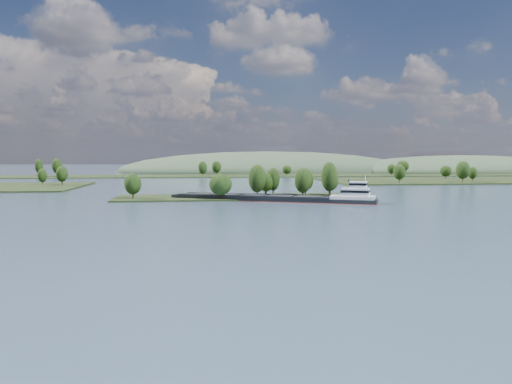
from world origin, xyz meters
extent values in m
plane|color=#35455D|center=(0.00, 120.00, 0.00)|extent=(1800.00, 1800.00, 0.00)
cube|color=black|center=(0.00, 180.00, 0.00)|extent=(100.00, 30.00, 1.20)
cylinder|color=black|center=(24.39, 169.91, 2.55)|extent=(0.50, 0.50, 3.89)
ellipsoid|color=black|center=(24.39, 169.91, 7.49)|extent=(6.66, 6.66, 10.00)
cylinder|color=black|center=(12.54, 191.82, 2.14)|extent=(0.50, 0.50, 3.07)
ellipsoid|color=black|center=(12.54, 191.82, 6.04)|extent=(8.80, 8.80, 7.90)
cylinder|color=black|center=(6.52, 172.35, 2.76)|extent=(0.50, 0.50, 4.33)
ellipsoid|color=black|center=(6.52, 172.35, 8.27)|extent=(6.98, 6.98, 11.13)
cylinder|color=black|center=(11.74, 184.26, 2.16)|extent=(0.50, 0.50, 3.12)
ellipsoid|color=black|center=(11.74, 184.26, 6.13)|extent=(6.47, 6.47, 8.02)
cylinder|color=black|center=(-8.23, 167.55, 2.21)|extent=(0.50, 0.50, 3.22)
ellipsoid|color=black|center=(-8.23, 167.55, 6.30)|extent=(8.78, 8.78, 8.27)
cylinder|color=black|center=(-41.96, 174.79, 2.21)|extent=(0.50, 0.50, 3.21)
ellipsoid|color=black|center=(-41.96, 174.79, 6.29)|extent=(6.64, 6.64, 8.26)
cylinder|color=black|center=(14.90, 185.05, 2.50)|extent=(0.50, 0.50, 3.80)
ellipsoid|color=black|center=(14.90, 185.05, 7.33)|extent=(5.67, 5.67, 9.77)
cylinder|color=black|center=(39.55, 184.52, 2.32)|extent=(0.50, 0.50, 3.44)
ellipsoid|color=black|center=(39.55, 184.52, 6.70)|extent=(6.91, 6.91, 8.85)
cylinder|color=black|center=(35.50, 171.30, 2.93)|extent=(0.50, 0.50, 4.65)
ellipsoid|color=black|center=(35.50, 171.30, 8.84)|extent=(6.49, 6.49, 11.97)
cylinder|color=black|center=(29.16, 186.41, 2.40)|extent=(0.50, 0.50, 3.60)
ellipsoid|color=black|center=(29.16, 186.41, 6.98)|extent=(7.09, 7.09, 9.26)
cylinder|color=black|center=(-92.34, 268.58, 2.57)|extent=(0.50, 0.50, 3.53)
ellipsoid|color=black|center=(-92.34, 268.58, 7.06)|extent=(6.47, 6.47, 9.09)
cylinder|color=black|center=(-103.23, 269.51, 2.32)|extent=(0.50, 0.50, 3.04)
ellipsoid|color=black|center=(-103.23, 269.51, 6.19)|extent=(5.13, 5.13, 7.83)
cylinder|color=black|center=(105.76, 267.60, 2.65)|extent=(0.50, 0.50, 3.70)
ellipsoid|color=black|center=(105.76, 267.60, 7.36)|extent=(7.32, 7.32, 9.52)
cylinder|color=black|center=(146.10, 266.45, 2.97)|extent=(0.50, 0.50, 4.34)
ellipsoid|color=black|center=(146.10, 266.45, 8.49)|extent=(8.44, 8.44, 11.17)
cylinder|color=black|center=(159.91, 279.07, 2.33)|extent=(0.50, 0.50, 3.05)
ellipsoid|color=black|center=(159.91, 279.07, 6.20)|extent=(5.60, 5.60, 7.85)
cylinder|color=black|center=(160.81, 315.57, 2.36)|extent=(0.50, 0.50, 3.12)
ellipsoid|color=black|center=(160.81, 315.57, 6.32)|extent=(7.84, 7.84, 8.01)
cube|color=black|center=(0.00, 400.00, 0.00)|extent=(900.00, 60.00, 1.20)
cylinder|color=black|center=(-143.66, 399.83, 2.94)|extent=(0.50, 0.50, 4.67)
ellipsoid|color=black|center=(-143.66, 399.83, 8.88)|extent=(6.05, 6.05, 12.01)
cylinder|color=black|center=(147.42, 381.86, 2.20)|extent=(0.50, 0.50, 3.20)
ellipsoid|color=black|center=(147.42, 381.86, 6.27)|extent=(7.21, 7.21, 8.23)
cylinder|color=black|center=(0.32, 405.84, 2.60)|extent=(0.50, 0.50, 4.00)
ellipsoid|color=black|center=(0.32, 405.84, 7.69)|extent=(7.95, 7.95, 10.30)
cylinder|color=black|center=(171.00, 414.07, 2.64)|extent=(0.50, 0.50, 4.07)
ellipsoid|color=black|center=(171.00, 414.07, 7.81)|extent=(10.99, 10.99, 10.47)
cylinder|color=black|center=(-128.41, 395.13, 2.99)|extent=(0.50, 0.50, 4.78)
ellipsoid|color=black|center=(-128.41, 395.13, 9.07)|extent=(7.65, 7.65, 12.30)
cylinder|color=black|center=(58.41, 387.85, 2.03)|extent=(0.50, 0.50, 2.86)
ellipsoid|color=black|center=(58.41, 387.85, 5.67)|extent=(7.56, 7.56, 7.37)
cylinder|color=black|center=(-11.79, 379.75, 2.62)|extent=(0.50, 0.50, 4.03)
ellipsoid|color=black|center=(-11.79, 379.75, 7.74)|extent=(7.10, 7.10, 10.37)
ellipsoid|color=#334630|center=(260.00, 470.00, 0.00)|extent=(260.00, 140.00, 36.00)
ellipsoid|color=#334630|center=(60.00, 500.00, 0.00)|extent=(320.00, 160.00, 44.00)
cube|color=black|center=(11.65, 164.36, 0.49)|extent=(74.77, 40.67, 2.13)
cube|color=maroon|center=(11.65, 164.36, 0.05)|extent=(75.03, 40.93, 0.24)
cube|color=black|center=(6.52, 171.87, 1.84)|extent=(55.02, 25.01, 0.78)
cube|color=black|center=(2.62, 163.20, 1.84)|extent=(55.02, 25.01, 0.78)
cube|color=black|center=(4.57, 167.54, 1.70)|extent=(56.67, 31.83, 0.29)
cube|color=black|center=(-14.90, 176.29, 1.99)|extent=(11.23, 10.84, 0.34)
cube|color=black|center=(-5.17, 171.91, 1.99)|extent=(11.23, 10.84, 0.34)
cube|color=black|center=(4.57, 167.54, 1.99)|extent=(11.23, 10.84, 0.34)
cube|color=black|center=(14.30, 163.16, 1.99)|extent=(11.23, 10.84, 0.34)
cube|color=black|center=(24.04, 158.79, 1.99)|extent=(11.23, 10.84, 0.34)
cube|color=black|center=(-24.19, 180.46, 0.87)|extent=(6.23, 9.16, 1.94)
cylinder|color=black|center=(-23.31, 180.07, 2.23)|extent=(0.31, 0.31, 2.13)
cube|color=white|center=(39.08, 152.02, 2.13)|extent=(17.98, 14.86, 1.16)
cube|color=white|center=(39.96, 151.63, 4.07)|extent=(12.03, 11.06, 2.91)
cube|color=black|center=(39.96, 151.63, 4.46)|extent=(12.29, 11.31, 0.87)
cube|color=white|center=(40.85, 151.23, 6.60)|extent=(7.70, 7.70, 2.13)
cube|color=black|center=(40.85, 151.23, 6.99)|extent=(7.95, 7.95, 0.78)
cube|color=white|center=(40.85, 151.23, 7.76)|extent=(8.21, 8.21, 0.19)
cylinder|color=white|center=(43.06, 150.23, 8.93)|extent=(0.26, 0.26, 2.52)
cylinder|color=black|center=(38.50, 155.47, 7.96)|extent=(0.64, 0.64, 1.16)
camera|label=1|loc=(-17.79, -23.01, 17.19)|focal=35.00mm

